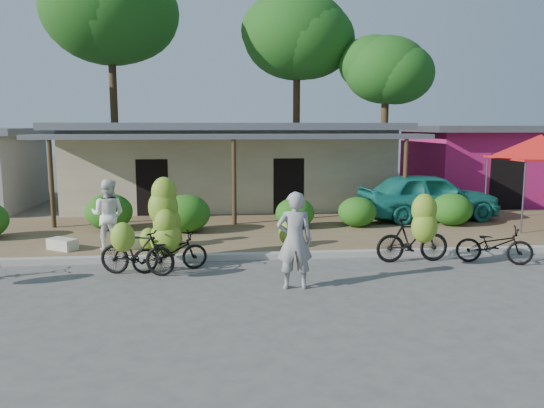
{
  "coord_description": "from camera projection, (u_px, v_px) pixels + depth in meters",
  "views": [
    {
      "loc": [
        -0.46,
        -10.67,
        3.25
      ],
      "look_at": [
        0.91,
        3.1,
        1.2
      ],
      "focal_mm": 35.0,
      "sensor_mm": 36.0,
      "label": 1
    }
  ],
  "objects": [
    {
      "name": "bystander",
      "position": [
        108.0,
        215.0,
        13.38
      ],
      "size": [
        0.99,
        0.83,
        1.81
      ],
      "primitive_type": "imported",
      "rotation": [
        0.0,
        0.0,
        2.96
      ],
      "color": "white",
      "rests_on": "sidewalk"
    },
    {
      "name": "shop_main",
      "position": [
        231.0,
        164.0,
        21.53
      ],
      "size": [
        13.0,
        8.5,
        3.35
      ],
      "color": "beige",
      "rests_on": "ground"
    },
    {
      "name": "hedge_3",
      "position": [
        295.0,
        213.0,
        16.29
      ],
      "size": [
        1.21,
        1.08,
        0.94
      ],
      "primitive_type": "ellipsoid",
      "color": "#134E11",
      "rests_on": "sidewalk"
    },
    {
      "name": "loose_banana_c",
      "position": [
        289.0,
        233.0,
        13.89
      ],
      "size": [
        0.56,
        0.48,
        0.71
      ],
      "primitive_type": "ellipsoid",
      "color": "#8AA529",
      "rests_on": "sidewalk"
    },
    {
      "name": "sack_far",
      "position": [
        62.0,
        244.0,
        13.5
      ],
      "size": [
        0.84,
        0.73,
        0.28
      ],
      "primitive_type": "cube",
      "rotation": [
        0.0,
        0.0,
        -0.57
      ],
      "color": "beige",
      "rests_on": "sidewalk"
    },
    {
      "name": "curb",
      "position": [
        240.0,
        256.0,
        12.98
      ],
      "size": [
        60.0,
        0.25,
        0.15
      ],
      "primitive_type": "cube",
      "color": "#A8A399",
      "rests_on": "ground"
    },
    {
      "name": "tree_near_right",
      "position": [
        382.0,
        68.0,
        25.25
      ],
      "size": [
        4.18,
        3.98,
        7.53
      ],
      "color": "#45311B",
      "rests_on": "ground"
    },
    {
      "name": "bike_right",
      "position": [
        416.0,
        234.0,
        12.46
      ],
      "size": [
        1.8,
        1.18,
        1.73
      ],
      "rotation": [
        0.0,
        0.0,
        1.6
      ],
      "color": "black",
      "rests_on": "ground"
    },
    {
      "name": "tree_far_center",
      "position": [
        106.0,
        8.0,
        25.05
      ],
      "size": [
        6.39,
        6.37,
        11.19
      ],
      "color": "#45311B",
      "rests_on": "ground"
    },
    {
      "name": "teal_van",
      "position": [
        428.0,
        196.0,
        17.75
      ],
      "size": [
        4.8,
        2.25,
        1.59
      ],
      "primitive_type": "imported",
      "rotation": [
        0.0,
        0.0,
        1.65
      ],
      "color": "#1A786C",
      "rests_on": "sidewalk"
    },
    {
      "name": "tree_center_right",
      "position": [
        293.0,
        35.0,
        26.56
      ],
      "size": [
        5.48,
        5.38,
        9.82
      ],
      "color": "#45311B",
      "rests_on": "ground"
    },
    {
      "name": "loose_banana_a",
      "position": [
        149.0,
        239.0,
        13.39
      ],
      "size": [
        0.46,
        0.39,
        0.58
      ],
      "primitive_type": "ellipsoid",
      "color": "#8AA529",
      "rests_on": "sidewalk"
    },
    {
      "name": "hedge_1",
      "position": [
        109.0,
        212.0,
        16.01
      ],
      "size": [
        1.41,
        1.27,
        1.1
      ],
      "primitive_type": "ellipsoid",
      "color": "#134E11",
      "rests_on": "sidewalk"
    },
    {
      "name": "hedge_4",
      "position": [
        357.0,
        212.0,
        16.51
      ],
      "size": [
        1.2,
        1.08,
        0.94
      ],
      "primitive_type": "ellipsoid",
      "color": "#134E11",
      "rests_on": "sidewalk"
    },
    {
      "name": "bike_center",
      "position": [
        167.0,
        232.0,
        12.1
      ],
      "size": [
        1.78,
        1.33,
        2.09
      ],
      "rotation": [
        0.0,
        0.0,
        1.84
      ],
      "color": "black",
      "rests_on": "ground"
    },
    {
      "name": "bike_left",
      "position": [
        135.0,
        250.0,
        11.47
      ],
      "size": [
        1.79,
        1.31,
        1.3
      ],
      "rotation": [
        0.0,
        0.0,
        1.29
      ],
      "color": "black",
      "rests_on": "ground"
    },
    {
      "name": "bike_far_right",
      "position": [
        494.0,
        245.0,
        12.55
      ],
      "size": [
        1.82,
        1.17,
        0.9
      ],
      "rotation": [
        0.0,
        0.0,
        1.21
      ],
      "color": "black",
      "rests_on": "ground"
    },
    {
      "name": "ground",
      "position": [
        243.0,
        283.0,
        11.02
      ],
      "size": [
        100.0,
        100.0,
        0.0
      ],
      "primitive_type": "plane",
      "color": "#514E4B",
      "rests_on": "ground"
    },
    {
      "name": "sidewalk",
      "position": [
        236.0,
        233.0,
        15.94
      ],
      "size": [
        60.0,
        6.0,
        0.12
      ],
      "primitive_type": "cube",
      "color": "olive",
      "rests_on": "ground"
    },
    {
      "name": "hedge_5",
      "position": [
        451.0,
        209.0,
        16.73
      ],
      "size": [
        1.31,
        1.18,
        1.02
      ],
      "primitive_type": "ellipsoid",
      "color": "#134E11",
      "rests_on": "sidewalk"
    },
    {
      "name": "loose_banana_b",
      "position": [
        169.0,
        233.0,
        13.76
      ],
      "size": [
        0.57,
        0.49,
        0.71
      ],
      "primitive_type": "ellipsoid",
      "color": "#8AA529",
      "rests_on": "sidewalk"
    },
    {
      "name": "sack_near",
      "position": [
        147.0,
        241.0,
        13.81
      ],
      "size": [
        0.94,
        0.68,
        0.3
      ],
      "primitive_type": "cube",
      "rotation": [
        0.0,
        0.0,
        0.37
      ],
      "color": "beige",
      "rests_on": "sidewalk"
    },
    {
      "name": "red_canopy",
      "position": [
        540.0,
        146.0,
        16.41
      ],
      "size": [
        3.5,
        3.5,
        2.86
      ],
      "color": "#59595E",
      "rests_on": "sidewalk"
    },
    {
      "name": "shop_pink",
      "position": [
        477.0,
        163.0,
        22.62
      ],
      "size": [
        6.0,
        6.0,
        3.25
      ],
      "color": "#B71C56",
      "rests_on": "ground"
    },
    {
      "name": "vendor",
      "position": [
        295.0,
        240.0,
        10.55
      ],
      "size": [
        0.74,
        0.5,
        1.97
      ],
      "primitive_type": "imported",
      "rotation": [
        0.0,
        0.0,
        3.1
      ],
      "color": "gray",
      "rests_on": "ground"
    },
    {
      "name": "hedge_2",
      "position": [
        186.0,
        213.0,
        15.64
      ],
      "size": [
        1.44,
        1.29,
        1.12
      ],
      "primitive_type": "ellipsoid",
      "color": "#134E11",
      "rests_on": "sidewalk"
    }
  ]
}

